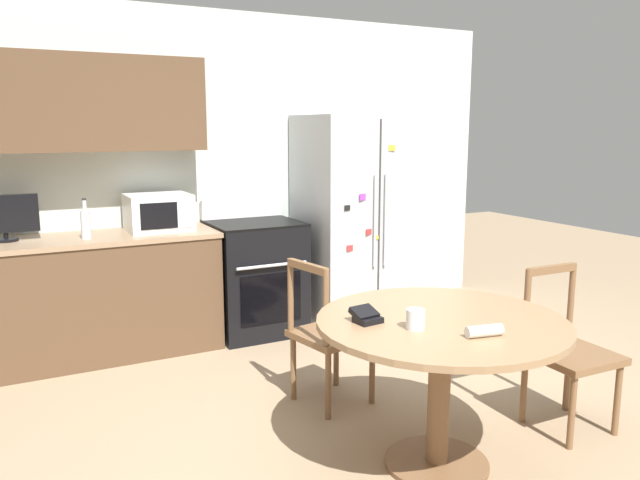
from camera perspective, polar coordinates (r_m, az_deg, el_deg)
name	(u,v)px	position (r m, az deg, el deg)	size (l,w,h in m)	color
ground_plane	(399,463)	(3.37, 7.22, -19.59)	(14.00, 14.00, 0.00)	#9E8466
back_wall	(187,157)	(5.17, -12.03, 7.45)	(5.20, 0.44, 2.60)	silver
kitchen_counter	(80,298)	(4.86, -21.08, -4.99)	(1.98, 0.64, 0.90)	brown
refrigerator	(355,220)	(5.39, 3.21, 1.88)	(0.89, 0.79, 1.77)	#B2B5BA
oven_range	(255,276)	(5.14, -5.94, -3.32)	(0.70, 0.68, 1.08)	black
microwave	(158,212)	(4.88, -14.55, 2.47)	(0.46, 0.40, 0.27)	white
countertop_tv	(4,216)	(4.77, -26.92, 1.96)	(0.44, 0.16, 0.32)	black
counter_bottle	(86,224)	(4.66, -20.64, 1.42)	(0.07, 0.07, 0.29)	silver
dining_table	(441,348)	(3.13, 10.97, -9.68)	(1.21, 1.21, 0.76)	#997551
dining_chair_far	(329,335)	(3.81, 0.81, -8.67)	(0.49, 0.49, 0.90)	brown
dining_chair_right	(568,353)	(3.79, 21.75, -9.57)	(0.43, 0.43, 0.90)	brown
candle_glass	(415,321)	(2.90, 8.71, -7.29)	(0.09, 0.09, 0.09)	silver
folded_napkin	(484,331)	(2.87, 14.78, -8.04)	(0.18, 0.08, 0.05)	silver
wallet	(366,316)	(2.98, 4.23, -6.98)	(0.13, 0.14, 0.07)	black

